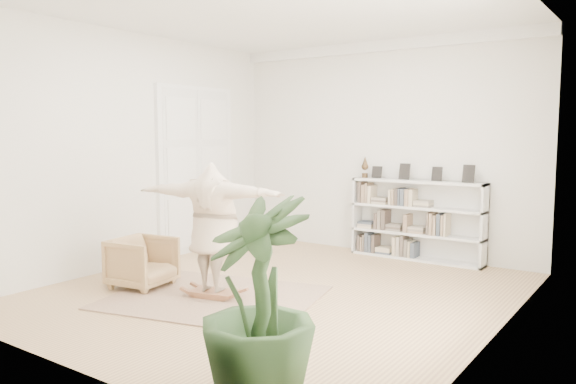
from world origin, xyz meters
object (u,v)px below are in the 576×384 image
(person, at_px, (213,224))
(bookshelf, at_px, (417,221))
(rocker_board, at_px, (214,292))
(armchair, at_px, (142,262))
(houseplant, at_px, (258,301))

(person, bearing_deg, bookshelf, -122.91)
(bookshelf, xyz_separation_m, rocker_board, (-1.24, -3.52, -0.56))
(armchair, distance_m, houseplant, 3.70)
(bookshelf, bearing_deg, person, -109.44)
(armchair, height_order, rocker_board, armchair)
(bookshelf, height_order, armchair, bookshelf)
(armchair, bearing_deg, bookshelf, -40.95)
(bookshelf, distance_m, rocker_board, 3.77)
(rocker_board, height_order, person, person)
(rocker_board, bearing_deg, person, 166.53)
(houseplant, bearing_deg, rocker_board, 139.13)
(bookshelf, bearing_deg, armchair, -122.70)
(bookshelf, relative_size, houseplant, 1.38)
(rocker_board, relative_size, person, 0.32)
(armchair, height_order, person, person)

